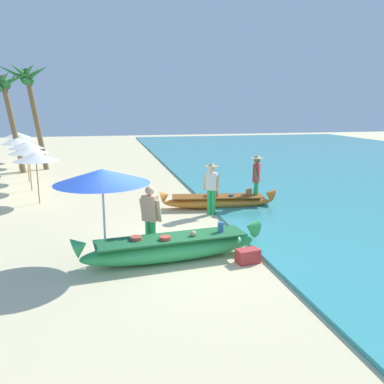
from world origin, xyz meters
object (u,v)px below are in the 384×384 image
at_px(person_vendor_hatted, 211,185).
at_px(person_vendor_assistant, 256,177).
at_px(boat_green_foreground, 172,248).
at_px(person_tourist_customer, 150,215).
at_px(cooler_box, 248,256).
at_px(patio_umbrella_large, 102,177).
at_px(palm_tree_tall_inland, 28,85).
at_px(boat_orange_midground, 218,201).
at_px(palm_tree_leaning_seaward, 5,92).

xyz_separation_m(person_vendor_hatted, person_vendor_assistant, (1.83, 0.64, 0.08)).
height_order(boat_green_foreground, person_tourist_customer, person_tourist_customer).
bearing_deg(cooler_box, person_vendor_hatted, 77.52).
height_order(patio_umbrella_large, palm_tree_tall_inland, palm_tree_tall_inland).
height_order(boat_orange_midground, palm_tree_tall_inland, palm_tree_tall_inland).
distance_m(person_vendor_hatted, person_tourist_customer, 3.83).
relative_size(palm_tree_leaning_seaward, cooler_box, 10.22).
bearing_deg(person_vendor_assistant, cooler_box, -113.47).
bearing_deg(boat_green_foreground, patio_umbrella_large, 169.35).
height_order(person_vendor_assistant, patio_umbrella_large, patio_umbrella_large).
bearing_deg(boat_orange_midground, patio_umbrella_large, -133.36).
xyz_separation_m(person_tourist_customer, palm_tree_tall_inland, (-4.90, 14.24, 3.72)).
relative_size(palm_tree_tall_inland, cooler_box, 11.10).
height_order(boat_orange_midground, patio_umbrella_large, patio_umbrella_large).
bearing_deg(boat_green_foreground, cooler_box, -16.96).
height_order(person_vendor_assistant, palm_tree_leaning_seaward, palm_tree_leaning_seaward).
xyz_separation_m(person_vendor_hatted, patio_umbrella_large, (-3.47, -3.38, 0.99)).
distance_m(boat_orange_midground, person_vendor_hatted, 1.16).
bearing_deg(patio_umbrella_large, person_vendor_assistant, 37.23).
bearing_deg(palm_tree_tall_inland, cooler_box, -65.56).
bearing_deg(palm_tree_tall_inland, boat_green_foreground, -70.35).
height_order(palm_tree_tall_inland, cooler_box, palm_tree_tall_inland).
relative_size(person_tourist_customer, person_vendor_assistant, 0.89).
bearing_deg(palm_tree_leaning_seaward, person_vendor_hatted, -51.36).
relative_size(boat_green_foreground, boat_orange_midground, 1.09).
distance_m(person_vendor_assistant, palm_tree_tall_inland, 14.41).
height_order(person_vendor_hatted, person_vendor_assistant, person_vendor_assistant).
height_order(person_vendor_assistant, cooler_box, person_vendor_assistant).
bearing_deg(person_vendor_assistant, boat_orange_midground, 174.94).
relative_size(boat_orange_midground, cooler_box, 7.87).
bearing_deg(palm_tree_leaning_seaward, cooler_box, -61.15).
relative_size(boat_green_foreground, patio_umbrella_large, 2.08).
bearing_deg(person_vendor_hatted, boat_orange_midground, 59.55).
bearing_deg(palm_tree_tall_inland, patio_umbrella_large, -75.40).
relative_size(person_vendor_hatted, palm_tree_leaning_seaward, 0.32).
xyz_separation_m(person_tourist_customer, palm_tree_leaning_seaward, (-5.89, 13.34, 3.32)).
xyz_separation_m(palm_tree_tall_inland, cooler_box, (7.00, -15.41, -4.50)).
relative_size(boat_green_foreground, person_tourist_customer, 2.71).
distance_m(boat_green_foreground, cooler_box, 1.77).
xyz_separation_m(boat_orange_midground, person_vendor_assistant, (1.38, -0.12, 0.84)).
distance_m(boat_green_foreground, person_vendor_assistant, 5.78).
xyz_separation_m(person_vendor_hatted, palm_tree_leaning_seaward, (-8.26, 10.34, 3.25)).
xyz_separation_m(boat_green_foreground, person_vendor_assistant, (3.78, 4.31, 0.78)).
bearing_deg(person_tourist_customer, patio_umbrella_large, -161.10).
bearing_deg(boat_orange_midground, palm_tree_tall_inland, 126.39).
height_order(person_vendor_hatted, patio_umbrella_large, patio_umbrella_large).
height_order(person_tourist_customer, cooler_box, person_tourist_customer).
bearing_deg(boat_green_foreground, boat_orange_midground, 61.56).
relative_size(person_vendor_assistant, patio_umbrella_large, 0.86).
bearing_deg(person_vendor_hatted, cooler_box, -93.66).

